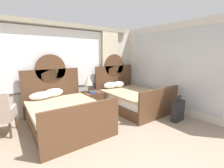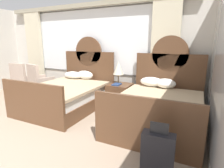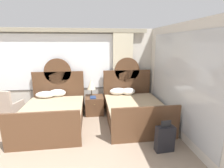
# 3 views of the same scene
# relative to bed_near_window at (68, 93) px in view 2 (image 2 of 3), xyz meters

# --- Properties ---
(wall_back_window) EXTENTS (6.38, 0.22, 2.70)m
(wall_back_window) POSITION_rel_bed_near_window_xyz_m (-0.04, 1.15, 1.08)
(wall_back_window) COLOR beige
(wall_back_window) RESTS_ON ground_plane
(bed_near_window) EXTENTS (1.61, 2.15, 1.77)m
(bed_near_window) POSITION_rel_bed_near_window_xyz_m (0.00, 0.00, 0.00)
(bed_near_window) COLOR brown
(bed_near_window) RESTS_ON ground_plane
(bed_near_mirror) EXTENTS (1.61, 2.15, 1.77)m
(bed_near_mirror) POSITION_rel_bed_near_window_xyz_m (2.27, -0.00, -0.00)
(bed_near_mirror) COLOR brown
(bed_near_mirror) RESTS_ON ground_plane
(nightstand_between_beds) EXTENTS (0.57, 0.59, 0.57)m
(nightstand_between_beds) POSITION_rel_bed_near_window_xyz_m (1.14, 0.64, -0.07)
(nightstand_between_beds) COLOR brown
(nightstand_between_beds) RESTS_ON ground_plane
(table_lamp_on_nightstand) EXTENTS (0.27, 0.27, 0.56)m
(table_lamp_on_nightstand) POSITION_rel_bed_near_window_xyz_m (1.06, 0.72, 0.61)
(table_lamp_on_nightstand) COLOR brown
(table_lamp_on_nightstand) RESTS_ON nightstand_between_beds
(book_on_nightstand) EXTENTS (0.18, 0.26, 0.03)m
(book_on_nightstand) POSITION_rel_bed_near_window_xyz_m (1.10, 0.53, 0.24)
(book_on_nightstand) COLOR navy
(book_on_nightstand) RESTS_ON nightstand_between_beds
(armchair_by_window_left) EXTENTS (0.73, 0.73, 1.00)m
(armchair_by_window_left) POSITION_rel_bed_near_window_xyz_m (-1.32, 0.30, 0.18)
(armchair_by_window_left) COLOR #B29E8E
(armchair_by_window_left) RESTS_ON ground_plane
(armchair_by_window_centre) EXTENTS (0.61, 0.61, 1.00)m
(armchair_by_window_centre) POSITION_rel_bed_near_window_xyz_m (-2.01, 0.30, 0.18)
(armchair_by_window_centre) COLOR #B29E8E
(armchair_by_window_centre) RESTS_ON ground_plane
(suitcase_on_floor) EXTENTS (0.40, 0.19, 0.70)m
(suitcase_on_floor) POSITION_rel_bed_near_window_xyz_m (2.56, -1.49, -0.07)
(suitcase_on_floor) COLOR black
(suitcase_on_floor) RESTS_ON ground_plane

